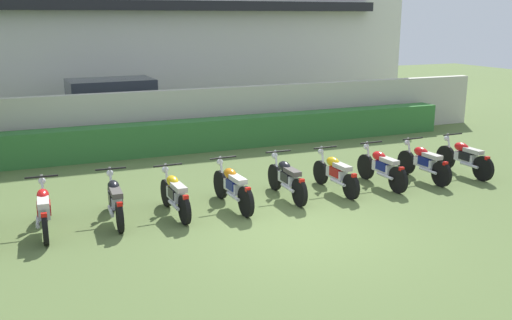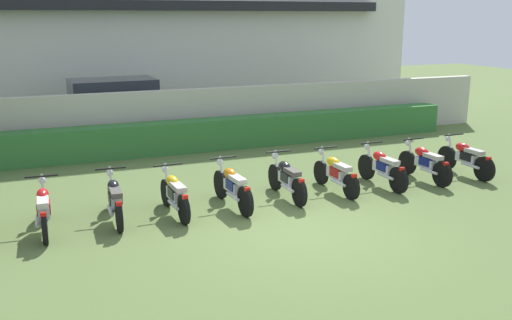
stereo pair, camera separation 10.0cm
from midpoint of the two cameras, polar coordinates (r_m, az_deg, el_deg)
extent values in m
plane|color=#566B38|center=(10.76, 4.71, -7.10)|extent=(60.00, 60.00, 0.00)
cube|color=silver|center=(25.01, -12.04, 13.76)|extent=(22.69, 6.00, 7.75)
cube|color=black|center=(21.83, -10.47, 14.85)|extent=(19.06, 0.50, 0.36)
cube|color=#BCB7A8|center=(17.61, -6.83, 4.16)|extent=(21.56, 0.30, 1.75)
cube|color=#337033|center=(17.03, -6.16, 2.41)|extent=(17.25, 0.70, 0.91)
cube|color=#9EA3A8|center=(19.65, -13.16, 4.52)|extent=(4.57, 2.02, 1.00)
cube|color=#2D333D|center=(19.50, -13.88, 6.86)|extent=(2.76, 1.81, 0.65)
cylinder|color=black|center=(20.96, -9.39, 4.17)|extent=(0.69, 0.25, 0.68)
cylinder|color=black|center=(19.21, -7.93, 3.32)|extent=(0.69, 0.25, 0.68)
cylinder|color=black|center=(20.38, -17.97, 3.39)|extent=(0.69, 0.25, 0.68)
cylinder|color=black|center=(18.58, -17.27, 2.46)|extent=(0.69, 0.25, 0.68)
cylinder|color=black|center=(11.96, -20.03, -4.26)|extent=(0.11, 0.58, 0.58)
cylinder|color=black|center=(10.72, -19.97, -6.36)|extent=(0.11, 0.58, 0.58)
cube|color=silver|center=(11.24, -20.06, -4.61)|extent=(0.22, 0.61, 0.22)
ellipsoid|color=red|center=(11.34, -20.17, -3.25)|extent=(0.24, 0.45, 0.22)
cube|color=beige|center=(10.96, -20.15, -3.94)|extent=(0.22, 0.53, 0.10)
cube|color=red|center=(10.53, -20.09, -5.11)|extent=(0.10, 0.08, 0.08)
cylinder|color=silver|center=(11.78, -20.15, -2.91)|extent=(0.06, 0.23, 0.65)
cylinder|color=black|center=(11.61, -20.28, -1.52)|extent=(0.60, 0.06, 0.04)
sphere|color=silver|center=(11.84, -20.23, -1.93)|extent=(0.14, 0.14, 0.14)
cylinder|color=silver|center=(11.05, -20.62, -5.70)|extent=(0.09, 0.55, 0.07)
cube|color=#A51414|center=(11.18, -20.08, -4.45)|extent=(0.25, 0.37, 0.20)
cylinder|color=black|center=(12.15, -13.91, -3.54)|extent=(0.12, 0.58, 0.57)
cylinder|color=black|center=(10.91, -13.16, -5.51)|extent=(0.12, 0.58, 0.57)
cube|color=silver|center=(11.44, -13.57, -3.84)|extent=(0.23, 0.61, 0.22)
ellipsoid|color=black|center=(11.53, -13.73, -2.50)|extent=(0.24, 0.45, 0.22)
cube|color=#4C4742|center=(11.15, -13.50, -3.16)|extent=(0.22, 0.53, 0.10)
cube|color=red|center=(10.73, -13.18, -4.28)|extent=(0.10, 0.08, 0.08)
cylinder|color=silver|center=(11.97, -13.95, -2.20)|extent=(0.06, 0.23, 0.65)
cylinder|color=black|center=(11.80, -14.00, -0.83)|extent=(0.60, 0.06, 0.04)
sphere|color=silver|center=(12.03, -14.06, -1.24)|extent=(0.14, 0.14, 0.14)
cylinder|color=silver|center=(11.23, -14.00, -4.90)|extent=(0.09, 0.55, 0.07)
cube|color=black|center=(11.37, -13.56, -3.67)|extent=(0.26, 0.37, 0.20)
cylinder|color=black|center=(12.19, -8.66, -3.22)|extent=(0.11, 0.58, 0.58)
cylinder|color=black|center=(11.09, -6.91, -4.91)|extent=(0.11, 0.58, 0.58)
cube|color=silver|center=(11.55, -7.78, -3.39)|extent=(0.23, 0.61, 0.22)
ellipsoid|color=yellow|center=(11.64, -8.06, -2.08)|extent=(0.24, 0.45, 0.22)
cube|color=#B2ADA3|center=(11.27, -7.47, -2.69)|extent=(0.22, 0.53, 0.10)
cube|color=red|center=(10.91, -6.79, -3.68)|extent=(0.10, 0.08, 0.08)
cylinder|color=silver|center=(12.01, -8.59, -1.88)|extent=(0.06, 0.23, 0.65)
cylinder|color=black|center=(11.85, -8.53, -0.50)|extent=(0.60, 0.06, 0.04)
sphere|color=silver|center=(12.07, -8.77, -0.92)|extent=(0.14, 0.14, 0.14)
cylinder|color=silver|center=(11.33, -7.96, -4.43)|extent=(0.09, 0.55, 0.07)
cube|color=black|center=(11.49, -7.71, -3.22)|extent=(0.26, 0.37, 0.20)
cylinder|color=black|center=(12.58, -3.31, -2.42)|extent=(0.12, 0.62, 0.62)
cylinder|color=black|center=(11.41, -0.81, -4.15)|extent=(0.12, 0.62, 0.62)
cube|color=silver|center=(11.90, -2.03, -2.62)|extent=(0.23, 0.61, 0.22)
ellipsoid|color=orange|center=(11.99, -2.36, -1.35)|extent=(0.24, 0.45, 0.22)
cube|color=beige|center=(11.64, -1.60, -1.92)|extent=(0.23, 0.53, 0.10)
cube|color=red|center=(11.23, -0.60, -2.94)|extent=(0.10, 0.08, 0.08)
cylinder|color=silver|center=(12.41, -3.18, -1.11)|extent=(0.06, 0.23, 0.65)
cylinder|color=black|center=(12.25, -3.04, 0.23)|extent=(0.60, 0.07, 0.04)
sphere|color=silver|center=(12.46, -3.38, -0.19)|extent=(0.14, 0.14, 0.14)
cylinder|color=silver|center=(11.67, -2.09, -3.62)|extent=(0.10, 0.55, 0.07)
cube|color=navy|center=(11.84, -1.94, -2.45)|extent=(0.26, 0.37, 0.20)
cylinder|color=black|center=(13.16, 2.12, -1.71)|extent=(0.10, 0.60, 0.60)
cylinder|color=black|center=(12.04, 4.56, -3.24)|extent=(0.10, 0.60, 0.60)
cube|color=silver|center=(12.51, 3.39, -1.84)|extent=(0.21, 0.60, 0.22)
ellipsoid|color=black|center=(12.60, 3.08, -0.64)|extent=(0.23, 0.44, 0.22)
cube|color=#4C4742|center=(12.25, 3.85, -1.17)|extent=(0.21, 0.52, 0.10)
cube|color=red|center=(11.88, 4.79, -2.09)|extent=(0.10, 0.08, 0.08)
cylinder|color=silver|center=(12.99, 2.29, -0.45)|extent=(0.05, 0.23, 0.65)
cylinder|color=black|center=(12.84, 2.46, 0.84)|extent=(0.60, 0.04, 0.04)
sphere|color=silver|center=(13.05, 2.10, 0.43)|extent=(0.14, 0.14, 0.14)
cylinder|color=silver|center=(12.28, 3.36, -2.78)|extent=(0.08, 0.55, 0.07)
cube|color=black|center=(12.45, 3.49, -1.68)|extent=(0.24, 0.36, 0.20)
cylinder|color=black|center=(13.70, 6.68, -1.23)|extent=(0.10, 0.57, 0.57)
cylinder|color=black|center=(12.63, 9.65, -2.66)|extent=(0.10, 0.57, 0.57)
cube|color=silver|center=(13.08, 8.24, -1.34)|extent=(0.21, 0.60, 0.22)
ellipsoid|color=yellow|center=(13.16, 7.89, -0.20)|extent=(0.23, 0.44, 0.22)
cube|color=#B2ADA3|center=(12.84, 8.81, -0.69)|extent=(0.21, 0.52, 0.10)
cube|color=red|center=(12.48, 9.95, -1.54)|extent=(0.10, 0.08, 0.08)
cylinder|color=silver|center=(13.54, 6.91, -0.02)|extent=(0.06, 0.23, 0.65)
cylinder|color=black|center=(13.39, 7.14, 1.22)|extent=(0.60, 0.05, 0.04)
sphere|color=silver|center=(13.59, 6.70, 0.82)|extent=(0.14, 0.14, 0.14)
cylinder|color=silver|center=(12.85, 8.35, -2.23)|extent=(0.08, 0.55, 0.07)
cube|color=#A51414|center=(13.03, 8.36, -1.18)|extent=(0.25, 0.37, 0.20)
cylinder|color=black|center=(14.28, 11.09, -0.68)|extent=(0.10, 0.62, 0.61)
cylinder|color=black|center=(13.29, 14.16, -1.95)|extent=(0.10, 0.62, 0.61)
cube|color=silver|center=(13.70, 12.73, -0.74)|extent=(0.21, 0.60, 0.22)
ellipsoid|color=red|center=(13.78, 12.37, 0.35)|extent=(0.23, 0.44, 0.22)
cube|color=#B2ADA3|center=(13.47, 13.34, -0.10)|extent=(0.21, 0.52, 0.10)
cube|color=red|center=(13.14, 14.50, -0.88)|extent=(0.10, 0.08, 0.08)
cylinder|color=silver|center=(14.13, 11.36, 0.49)|extent=(0.05, 0.23, 0.65)
cylinder|color=black|center=(13.99, 11.63, 1.69)|extent=(0.60, 0.05, 0.04)
sphere|color=silver|center=(14.18, 11.14, 1.30)|extent=(0.14, 0.14, 0.14)
cylinder|color=silver|center=(13.47, 12.90, -1.57)|extent=(0.08, 0.55, 0.07)
cube|color=navy|center=(13.65, 12.86, -0.58)|extent=(0.25, 0.36, 0.20)
cylinder|color=black|center=(14.96, 14.97, -0.24)|extent=(0.11, 0.60, 0.60)
cylinder|color=black|center=(14.06, 18.18, -1.38)|extent=(0.11, 0.60, 0.60)
cube|color=silver|center=(14.43, 16.69, -0.26)|extent=(0.22, 0.61, 0.22)
ellipsoid|color=red|center=(14.50, 16.32, 0.77)|extent=(0.24, 0.45, 0.22)
cube|color=#B2ADA3|center=(14.22, 17.36, 0.35)|extent=(0.22, 0.53, 0.10)
cube|color=red|center=(13.92, 18.54, -0.37)|extent=(0.10, 0.08, 0.08)
cylinder|color=silver|center=(14.82, 15.26, 0.88)|extent=(0.06, 0.23, 0.65)
cylinder|color=black|center=(14.69, 15.57, 2.02)|extent=(0.60, 0.06, 0.04)
sphere|color=silver|center=(14.87, 15.04, 1.64)|extent=(0.14, 0.14, 0.14)
cylinder|color=silver|center=(14.21, 16.95, -1.05)|extent=(0.09, 0.55, 0.07)
cube|color=navy|center=(14.39, 16.84, -0.12)|extent=(0.25, 0.37, 0.20)
cylinder|color=black|center=(15.75, 18.59, 0.23)|extent=(0.11, 0.62, 0.62)
cylinder|color=black|center=(14.88, 21.88, -0.84)|extent=(0.11, 0.62, 0.62)
cube|color=silver|center=(15.24, 20.37, 0.21)|extent=(0.22, 0.61, 0.22)
ellipsoid|color=red|center=(15.31, 20.00, 1.19)|extent=(0.24, 0.45, 0.22)
cube|color=#B2ADA3|center=(15.04, 21.05, 0.80)|extent=(0.22, 0.53, 0.10)
cube|color=red|center=(14.75, 22.26, 0.12)|extent=(0.10, 0.08, 0.08)
cylinder|color=silver|center=(15.62, 18.90, 1.30)|extent=(0.06, 0.23, 0.65)
cylinder|color=black|center=(15.49, 19.22, 2.38)|extent=(0.60, 0.06, 0.04)
sphere|color=silver|center=(15.66, 18.68, 2.02)|extent=(0.14, 0.14, 0.14)
cylinder|color=silver|center=(15.02, 20.66, -0.52)|extent=(0.09, 0.55, 0.07)
cube|color=black|center=(15.20, 20.51, 0.36)|extent=(0.25, 0.37, 0.20)
camera|label=1|loc=(0.05, -89.77, 0.06)|focal=40.33mm
camera|label=2|loc=(0.05, 90.23, -0.06)|focal=40.33mm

